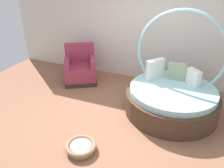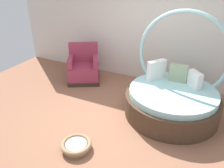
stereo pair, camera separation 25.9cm
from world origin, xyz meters
The scene contains 5 objects.
ground_plane centered at (0.00, 0.00, -0.01)m, with size 8.00×8.00×0.02m, color #936047.
back_wall centered at (0.00, 2.16, 1.45)m, with size 8.00×0.12×2.89m, color silver.
round_daybed centered at (0.86, 0.83, 0.39)m, with size 1.86×1.86×2.01m.
red_armchair centered at (-1.59, 1.35, 0.33)m, with size 1.09×1.09×0.94m.
pet_basket centered at (-0.29, -0.94, 0.07)m, with size 0.51×0.51×0.13m.
Camera 1 is at (1.25, -3.33, 2.68)m, focal length 36.17 mm.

